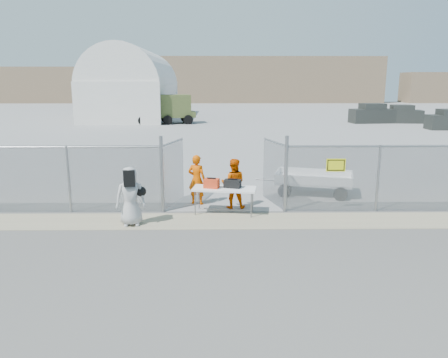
{
  "coord_description": "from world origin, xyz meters",
  "views": [
    {
      "loc": [
        -0.17,
        -11.75,
        4.17
      ],
      "look_at": [
        0.0,
        2.0,
        1.1
      ],
      "focal_mm": 35.0,
      "sensor_mm": 36.0,
      "label": 1
    }
  ],
  "objects_px": {
    "security_worker_left": "(197,180)",
    "security_worker_right": "(233,184)",
    "utility_trailer": "(314,182)",
    "folding_table": "(224,201)",
    "visitor": "(130,196)"
  },
  "relations": [
    {
      "from": "security_worker_left",
      "to": "security_worker_right",
      "type": "bearing_deg",
      "value": 179.52
    },
    {
      "from": "security_worker_right",
      "to": "security_worker_left",
      "type": "bearing_deg",
      "value": -18.11
    },
    {
      "from": "utility_trailer",
      "to": "security_worker_right",
      "type": "bearing_deg",
      "value": -133.97
    },
    {
      "from": "utility_trailer",
      "to": "security_worker_left",
      "type": "bearing_deg",
      "value": -147.09
    },
    {
      "from": "visitor",
      "to": "security_worker_right",
      "type": "bearing_deg",
      "value": 21.05
    },
    {
      "from": "security_worker_right",
      "to": "utility_trailer",
      "type": "distance_m",
      "value": 3.65
    },
    {
      "from": "security_worker_left",
      "to": "utility_trailer",
      "type": "bearing_deg",
      "value": -142.2
    },
    {
      "from": "security_worker_right",
      "to": "utility_trailer",
      "type": "bearing_deg",
      "value": -146.7
    },
    {
      "from": "visitor",
      "to": "utility_trailer",
      "type": "height_order",
      "value": "visitor"
    },
    {
      "from": "folding_table",
      "to": "utility_trailer",
      "type": "distance_m",
      "value": 4.25
    },
    {
      "from": "utility_trailer",
      "to": "folding_table",
      "type": "bearing_deg",
      "value": -128.53
    },
    {
      "from": "folding_table",
      "to": "security_worker_left",
      "type": "xyz_separation_m",
      "value": [
        -0.93,
        1.12,
        0.44
      ]
    },
    {
      "from": "security_worker_left",
      "to": "utility_trailer",
      "type": "relative_size",
      "value": 0.47
    },
    {
      "from": "security_worker_right",
      "to": "visitor",
      "type": "bearing_deg",
      "value": 32.45
    },
    {
      "from": "folding_table",
      "to": "visitor",
      "type": "bearing_deg",
      "value": -149.48
    }
  ]
}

